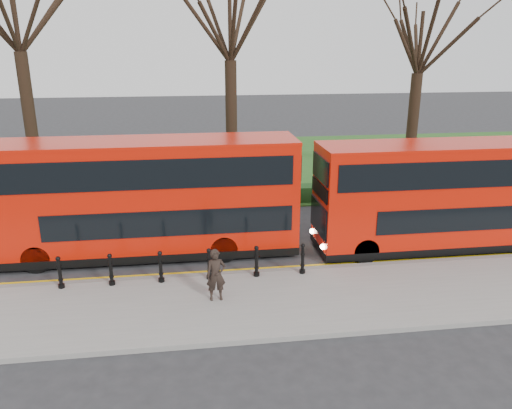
{
  "coord_description": "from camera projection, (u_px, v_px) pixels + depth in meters",
  "views": [
    {
      "loc": [
        -0.29,
        -16.03,
        7.4
      ],
      "look_at": [
        1.99,
        0.5,
        2.0
      ],
      "focal_mm": 35.0,
      "sensor_mm": 36.0,
      "label": 1
    }
  ],
  "objects": [
    {
      "name": "grass_verge",
      "position": [
        194.0,
        166.0,
        31.55
      ],
      "size": [
        60.0,
        18.0,
        0.06
      ],
      "primitive_type": "cube",
      "color": "#214B19",
      "rests_on": "ground"
    },
    {
      "name": "yellow_line_outer",
      "position": [
        202.0,
        274.0,
        16.76
      ],
      "size": [
        60.0,
        0.1,
        0.01
      ],
      "primitive_type": "cube",
      "color": "yellow",
      "rests_on": "ground"
    },
    {
      "name": "bus_lead",
      "position": [
        148.0,
        199.0,
        17.76
      ],
      "size": [
        10.61,
        2.44,
        4.22
      ],
      "color": "red",
      "rests_on": "ground"
    },
    {
      "name": "yellow_line_inner",
      "position": [
        202.0,
        272.0,
        16.95
      ],
      "size": [
        60.0,
        0.1,
        0.01
      ],
      "primitive_type": "cube",
      "color": "yellow",
      "rests_on": "ground"
    },
    {
      "name": "pavement",
      "position": [
        205.0,
        306.0,
        14.57
      ],
      "size": [
        60.0,
        4.0,
        0.15
      ],
      "primitive_type": "cube",
      "color": "gray",
      "rests_on": "ground"
    },
    {
      "name": "tree_mid",
      "position": [
        230.0,
        15.0,
        24.42
      ],
      "size": [
        7.67,
        7.67,
        11.98
      ],
      "color": "black",
      "rests_on": "ground"
    },
    {
      "name": "tree_left",
      "position": [
        13.0,
        0.0,
        22.94
      ],
      "size": [
        8.19,
        8.19,
        12.8
      ],
      "color": "black",
      "rests_on": "ground"
    },
    {
      "name": "ground",
      "position": [
        202.0,
        266.0,
        17.42
      ],
      "size": [
        120.0,
        120.0,
        0.0
      ],
      "primitive_type": "plane",
      "color": "#28282B",
      "rests_on": "ground"
    },
    {
      "name": "hedge",
      "position": [
        197.0,
        198.0,
        23.7
      ],
      "size": [
        60.0,
        0.9,
        0.8
      ],
      "primitive_type": "cube",
      "color": "black",
      "rests_on": "ground"
    },
    {
      "name": "pedestrian",
      "position": [
        216.0,
        275.0,
        14.59
      ],
      "size": [
        0.6,
        0.41,
        1.58
      ],
      "primitive_type": "imported",
      "rotation": [
        0.0,
        0.0,
        0.05
      ],
      "color": "black",
      "rests_on": "pavement"
    },
    {
      "name": "tree_right",
      "position": [
        421.0,
        36.0,
        26.01
      ],
      "size": [
        6.84,
        6.84,
        10.69
      ],
      "color": "black",
      "rests_on": "ground"
    },
    {
      "name": "kerb",
      "position": [
        203.0,
        276.0,
        16.45
      ],
      "size": [
        60.0,
        0.25,
        0.16
      ],
      "primitive_type": "cube",
      "color": "slate",
      "rests_on": "ground"
    },
    {
      "name": "bollard_row",
      "position": [
        185.0,
        266.0,
        15.87
      ],
      "size": [
        7.82,
        0.15,
        1.0
      ],
      "color": "black",
      "rests_on": "pavement"
    },
    {
      "name": "bus_rear",
      "position": [
        451.0,
        196.0,
        18.45
      ],
      "size": [
        10.06,
        2.31,
        4.0
      ],
      "color": "red",
      "rests_on": "ground"
    }
  ]
}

